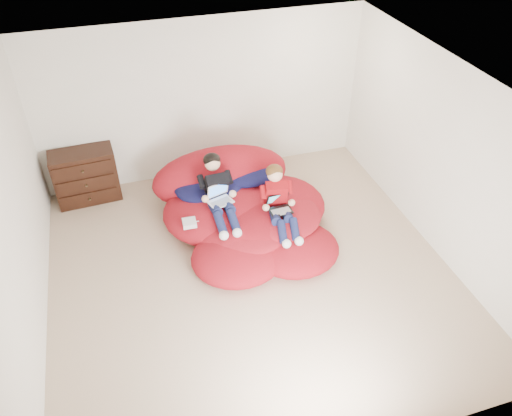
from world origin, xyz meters
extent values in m
cube|color=tan|center=(0.00, 0.00, -0.12)|extent=(5.10, 5.10, 0.25)
cube|color=silver|center=(0.00, 2.51, 1.25)|extent=(5.10, 0.02, 2.50)
cube|color=silver|center=(0.00, -2.51, 1.25)|extent=(5.10, 0.02, 2.50)
cube|color=silver|center=(-2.51, 0.00, 1.25)|extent=(0.02, 5.10, 2.50)
cube|color=silver|center=(2.51, 0.00, 1.25)|extent=(0.02, 5.10, 2.50)
cube|color=white|center=(0.00, 0.00, 2.51)|extent=(5.10, 5.10, 0.02)
cube|color=black|center=(-1.90, 2.26, 0.41)|extent=(0.94, 0.51, 0.82)
cube|color=black|center=(-1.90, 2.02, 0.16)|extent=(0.82, 0.07, 0.20)
cylinder|color=#4C3F26|center=(-1.90, 2.00, 0.16)|extent=(0.03, 0.06, 0.03)
cube|color=black|center=(-1.90, 2.02, 0.41)|extent=(0.82, 0.07, 0.20)
cylinder|color=#4C3F26|center=(-1.90, 2.00, 0.41)|extent=(0.03, 0.06, 0.03)
cube|color=black|center=(-1.90, 2.02, 0.66)|extent=(0.82, 0.07, 0.20)
cylinder|color=#4C3F26|center=(-1.90, 2.00, 0.66)|extent=(0.03, 0.06, 0.03)
ellipsoid|color=#AE131F|center=(-0.12, 1.10, 0.22)|extent=(1.64, 1.47, 0.59)
ellipsoid|color=#AE131F|center=(0.69, 1.00, 0.20)|extent=(1.40, 1.36, 0.51)
ellipsoid|color=#AE131F|center=(0.24, 0.61, 0.18)|extent=(1.67, 1.34, 0.53)
ellipsoid|color=#AE131F|center=(-0.12, 0.19, 0.14)|extent=(1.22, 1.12, 0.41)
ellipsoid|color=#AE131F|center=(0.64, 0.11, 0.13)|extent=(1.18, 1.07, 0.39)
ellipsoid|color=#AE131F|center=(0.03, 1.67, 0.40)|extent=(2.05, 0.91, 0.91)
ellipsoid|color=#121340|center=(-0.22, 1.36, 0.48)|extent=(0.99, 0.81, 0.25)
ellipsoid|color=#121340|center=(0.39, 1.45, 0.52)|extent=(0.94, 0.66, 0.22)
ellipsoid|color=#A91823|center=(0.59, 0.62, 0.34)|extent=(1.13, 1.13, 0.21)
ellipsoid|color=#A91823|center=(0.11, 0.42, 0.30)|extent=(1.00, 0.90, 0.18)
ellipsoid|color=silver|center=(-0.23, 1.75, 0.62)|extent=(0.43, 0.27, 0.27)
cube|color=black|center=(-0.17, 1.10, 0.67)|extent=(0.32, 0.40, 0.46)
sphere|color=#EDB591|center=(-0.17, 1.23, 0.94)|extent=(0.21, 0.21, 0.21)
ellipsoid|color=black|center=(-0.17, 1.26, 0.98)|extent=(0.24, 0.23, 0.18)
cylinder|color=#151C43|center=(-0.26, 0.81, 0.51)|extent=(0.16, 0.35, 0.19)
cylinder|color=#151C43|center=(-0.26, 0.51, 0.48)|extent=(0.13, 0.34, 0.22)
sphere|color=white|center=(-0.26, 0.33, 0.42)|extent=(0.13, 0.13, 0.13)
cylinder|color=#151C43|center=(-0.08, 0.81, 0.51)|extent=(0.16, 0.35, 0.19)
cylinder|color=#151C43|center=(-0.08, 0.51, 0.48)|extent=(0.13, 0.34, 0.22)
sphere|color=white|center=(-0.08, 0.33, 0.42)|extent=(0.13, 0.13, 0.13)
cube|color=#A20E14|center=(0.56, 0.69, 0.63)|extent=(0.33, 0.32, 0.46)
sphere|color=#EDB591|center=(0.56, 0.76, 0.92)|extent=(0.21, 0.21, 0.21)
ellipsoid|color=#523416|center=(0.56, 0.78, 0.95)|extent=(0.23, 0.22, 0.18)
cylinder|color=#151C43|center=(0.47, 0.47, 0.45)|extent=(0.19, 0.35, 0.19)
cylinder|color=#151C43|center=(0.47, 0.18, 0.42)|extent=(0.17, 0.34, 0.21)
sphere|color=white|center=(0.47, 0.01, 0.36)|extent=(0.12, 0.12, 0.12)
cylinder|color=#151C43|center=(0.64, 0.47, 0.45)|extent=(0.19, 0.35, 0.19)
cylinder|color=#151C43|center=(0.64, 0.18, 0.42)|extent=(0.17, 0.34, 0.21)
sphere|color=white|center=(0.64, 0.01, 0.36)|extent=(0.12, 0.12, 0.12)
cube|color=silver|center=(-0.17, 0.83, 0.58)|extent=(0.37, 0.31, 0.01)
cube|color=gray|center=(-0.17, 0.82, 0.58)|extent=(0.29, 0.20, 0.00)
cube|color=silver|center=(-0.17, 0.96, 0.69)|extent=(0.32, 0.15, 0.22)
cube|color=#3E76D3|center=(-0.17, 0.95, 0.69)|extent=(0.27, 0.12, 0.18)
cube|color=black|center=(0.56, 0.49, 0.51)|extent=(0.30, 0.22, 0.01)
cube|color=gray|center=(0.56, 0.48, 0.52)|extent=(0.26, 0.12, 0.00)
cube|color=black|center=(0.56, 0.63, 0.61)|extent=(0.30, 0.11, 0.19)
cube|color=#51A5BD|center=(0.56, 0.62, 0.62)|extent=(0.26, 0.08, 0.15)
cube|color=silver|center=(-0.63, 0.71, 0.42)|extent=(0.19, 0.19, 0.07)
camera|label=1|loc=(-1.28, -4.37, 4.61)|focal=35.00mm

